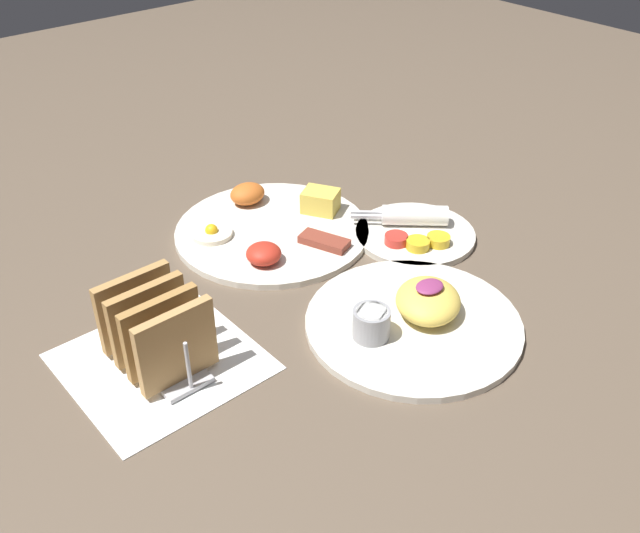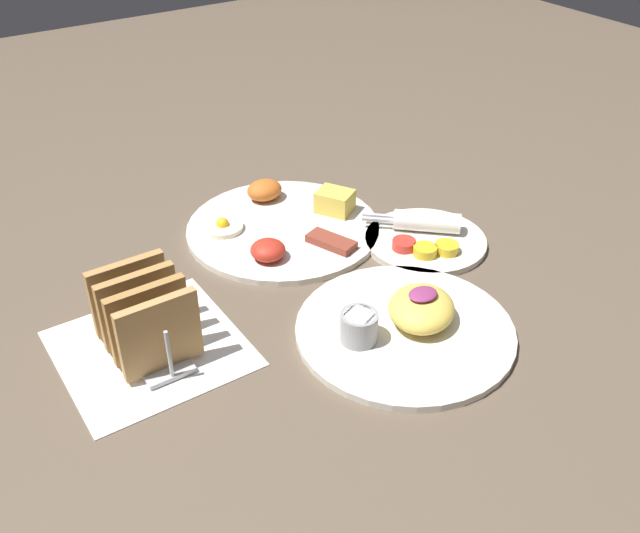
{
  "view_description": "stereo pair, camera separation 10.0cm",
  "coord_description": "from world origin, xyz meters",
  "px_view_note": "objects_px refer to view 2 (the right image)",
  "views": [
    {
      "loc": [
        -0.52,
        -0.6,
        0.59
      ],
      "look_at": [
        0.02,
        0.03,
        0.03
      ],
      "focal_mm": 40.0,
      "sensor_mm": 36.0,
      "label": 1
    },
    {
      "loc": [
        -0.44,
        -0.66,
        0.59
      ],
      "look_at": [
        0.02,
        0.03,
        0.03
      ],
      "focal_mm": 40.0,
      "sensor_mm": 36.0,
      "label": 2
    }
  ],
  "objects_px": {
    "plate_breakfast": "(284,225)",
    "plate_foreground": "(406,324)",
    "plate_condiments": "(425,237)",
    "toast_rack": "(145,317)"
  },
  "relations": [
    {
      "from": "plate_foreground",
      "to": "toast_rack",
      "type": "height_order",
      "value": "toast_rack"
    },
    {
      "from": "plate_condiments",
      "to": "plate_foreground",
      "type": "xyz_separation_m",
      "value": [
        -0.16,
        -0.15,
        0.0
      ]
    },
    {
      "from": "plate_breakfast",
      "to": "plate_foreground",
      "type": "xyz_separation_m",
      "value": [
        -0.0,
        -0.31,
        0.0
      ]
    },
    {
      "from": "plate_condiments",
      "to": "plate_foreground",
      "type": "relative_size",
      "value": 0.66
    },
    {
      "from": "toast_rack",
      "to": "plate_condiments",
      "type": "bearing_deg",
      "value": -0.31
    },
    {
      "from": "toast_rack",
      "to": "plate_breakfast",
      "type": "bearing_deg",
      "value": 27.78
    },
    {
      "from": "plate_breakfast",
      "to": "plate_condiments",
      "type": "height_order",
      "value": "plate_breakfast"
    },
    {
      "from": "plate_condiments",
      "to": "plate_breakfast",
      "type": "bearing_deg",
      "value": 136.19
    },
    {
      "from": "toast_rack",
      "to": "plate_foreground",
      "type": "bearing_deg",
      "value": -27.98
    },
    {
      "from": "plate_breakfast",
      "to": "plate_condiments",
      "type": "relative_size",
      "value": 1.63
    }
  ]
}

